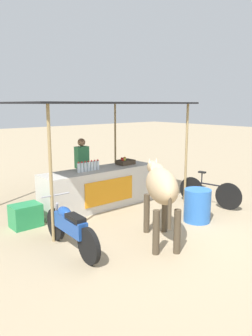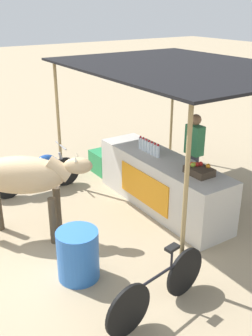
{
  "view_description": "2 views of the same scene",
  "coord_description": "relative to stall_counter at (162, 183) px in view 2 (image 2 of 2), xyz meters",
  "views": [
    {
      "loc": [
        -4.58,
        -4.19,
        2.52
      ],
      "look_at": [
        -0.03,
        1.15,
        1.14
      ],
      "focal_mm": 35.0,
      "sensor_mm": 36.0,
      "label": 1
    },
    {
      "loc": [
        5.09,
        -1.89,
        3.52
      ],
      "look_at": [
        0.43,
        1.14,
        1.17
      ],
      "focal_mm": 42.0,
      "sensor_mm": 36.0,
      "label": 2
    }
  ],
  "objects": [
    {
      "name": "ground_plane",
      "position": [
        0.0,
        -2.2,
        -0.48
      ],
      "size": [
        60.0,
        60.0,
        0.0
      ],
      "primitive_type": "plane",
      "color": "tan"
    },
    {
      "name": "stall_counter",
      "position": [
        0.0,
        0.0,
        0.0
      ],
      "size": [
        3.0,
        0.82,
        0.96
      ],
      "color": "beige",
      "rests_on": "ground"
    },
    {
      "name": "water_bottle_row",
      "position": [
        -0.35,
        -0.05,
        0.59
      ],
      "size": [
        0.61,
        0.07,
        0.25
      ],
      "color": "silver",
      "rests_on": "stall_counter"
    },
    {
      "name": "water_barrel",
      "position": [
        1.01,
        -2.21,
        -0.12
      ],
      "size": [
        0.57,
        0.57,
        0.71
      ],
      "primitive_type": "cylinder",
      "color": "blue",
      "rests_on": "ground"
    },
    {
      "name": "vendor_behind_counter",
      "position": [
        -0.01,
        0.75,
        0.37
      ],
      "size": [
        0.34,
        0.22,
        1.65
      ],
      "color": "#383842",
      "rests_on": "ground"
    },
    {
      "name": "cooler_box",
      "position": [
        -1.97,
        -0.1,
        -0.24
      ],
      "size": [
        0.6,
        0.44,
        0.48
      ],
      "primitive_type": "cube",
      "color": "#268C4C",
      "rests_on": "ground"
    },
    {
      "name": "cow",
      "position": [
        -0.36,
        -2.4,
        0.55
      ],
      "size": [
        1.34,
        1.7,
        1.44
      ],
      "color": "tan",
      "rests_on": "ground"
    },
    {
      "name": "stall_awning",
      "position": [
        0.0,
        0.3,
        1.98
      ],
      "size": [
        4.2,
        3.2,
        2.56
      ],
      "color": "black",
      "rests_on": "ground"
    },
    {
      "name": "fruit_crate",
      "position": [
        0.87,
        0.05,
        0.55
      ],
      "size": [
        0.44,
        0.32,
        0.18
      ],
      "color": "#3F3326",
      "rests_on": "stall_counter"
    },
    {
      "name": "bicycle_leaning",
      "position": [
        2.14,
        -1.7,
        -0.13
      ],
      "size": [
        0.33,
        1.64,
        0.85
      ],
      "color": "black",
      "rests_on": "ground"
    },
    {
      "name": "motorcycle_parked",
      "position": [
        -1.85,
        -1.68,
        -0.05
      ],
      "size": [
        0.55,
        1.8,
        0.9
      ],
      "color": "black",
      "rests_on": "ground"
    }
  ]
}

